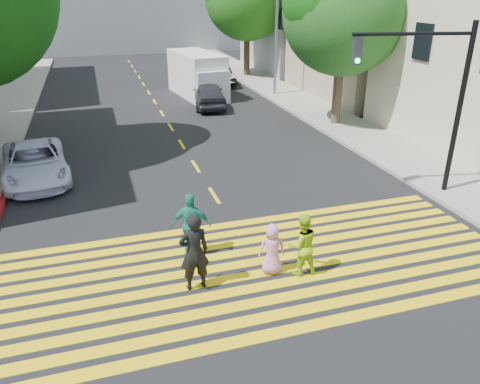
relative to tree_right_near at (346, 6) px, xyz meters
name	(u,v)px	position (x,y,z in m)	size (l,w,h in m)	color
ground	(278,296)	(-8.31, -12.83, -5.81)	(120.00, 120.00, 0.00)	black
sidewalk_left	(9,107)	(-16.81, 9.17, -5.73)	(3.00, 40.00, 0.15)	gray
sidewalk_right	(321,113)	(0.19, 2.17, -5.73)	(3.00, 60.00, 0.15)	gray
crosswalk	(260,267)	(-8.31, -11.55, -5.80)	(13.40, 5.30, 0.01)	yellow
lane_line	(152,97)	(-8.31, 9.67, -5.80)	(0.12, 34.40, 0.01)	yellow
building_right_tan	(391,14)	(6.69, 6.17, -0.81)	(10.00, 10.00, 10.00)	tan
building_right_grey	(315,7)	(6.69, 17.17, -0.81)	(10.00, 10.00, 10.00)	gray
tree_right_near	(346,6)	(0.00, 0.00, 0.00)	(6.74, 6.22, 8.59)	#37251F
pedestrian_man	(194,252)	(-10.08, -11.92, -4.83)	(0.72, 0.47, 1.96)	black
pedestrian_woman	(302,245)	(-7.42, -12.10, -4.99)	(0.80, 0.62, 1.64)	#9FD318
pedestrian_child	(272,249)	(-8.10, -11.85, -5.13)	(0.66, 0.43, 1.35)	#DC85C4
pedestrian_extra	(191,225)	(-9.83, -10.40, -4.92)	(1.04, 0.43, 1.77)	#1C8B7A
white_sedan	(35,163)	(-14.27, -3.41, -5.14)	(2.21, 4.80, 1.33)	white
dark_car_near	(209,95)	(-5.39, 5.75, -5.07)	(1.74, 4.33, 1.48)	#24262C
silver_car	(187,70)	(-4.73, 15.48, -5.16)	(1.83, 4.50, 1.31)	#A0A0A0
dark_car_parked	(219,75)	(-3.04, 12.28, -5.09)	(1.52, 4.35, 1.43)	black
white_van	(198,76)	(-5.30, 8.88, -4.50)	(2.92, 6.07, 2.75)	white
traffic_signal	(432,88)	(-1.63, -8.82, -2.11)	(3.85, 0.95, 5.72)	black
street_lamp	(274,7)	(-0.70, 7.55, -0.36)	(2.15, 0.37, 9.50)	gray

